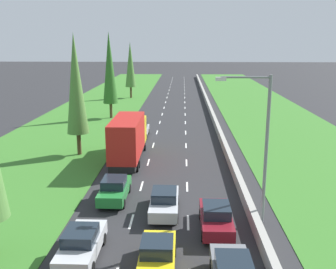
% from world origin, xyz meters
% --- Properties ---
extents(ground_plane, '(300.00, 300.00, 0.00)m').
position_xyz_m(ground_plane, '(0.00, 60.00, 0.00)').
color(ground_plane, '#28282B').
rests_on(ground_plane, ground).
extents(grass_verge_left, '(14.00, 140.00, 0.04)m').
position_xyz_m(grass_verge_left, '(-12.65, 60.00, 0.02)').
color(grass_verge_left, '#387528').
rests_on(grass_verge_left, ground).
extents(grass_verge_right, '(14.00, 140.00, 0.04)m').
position_xyz_m(grass_verge_right, '(14.35, 60.00, 0.02)').
color(grass_verge_right, '#387528').
rests_on(grass_verge_right, ground).
extents(median_barrier, '(0.44, 120.00, 0.85)m').
position_xyz_m(median_barrier, '(5.70, 60.00, 0.42)').
color(median_barrier, '#9E9B93').
rests_on(median_barrier, ground).
extents(lane_markings, '(3.64, 116.00, 0.01)m').
position_xyz_m(lane_markings, '(0.00, 60.00, 0.01)').
color(lane_markings, white).
rests_on(lane_markings, ground).
extents(silver_sedan_left_lane, '(1.82, 4.50, 1.64)m').
position_xyz_m(silver_sedan_left_lane, '(-3.73, 16.80, 0.81)').
color(silver_sedan_left_lane, silver).
rests_on(silver_sedan_left_lane, ground).
extents(yellow_hatchback_centre_lane, '(1.74, 3.90, 1.72)m').
position_xyz_m(yellow_hatchback_centre_lane, '(0.21, 15.87, 0.84)').
color(yellow_hatchback_centre_lane, yellow).
rests_on(yellow_hatchback_centre_lane, ground).
extents(green_sedan_left_lane, '(1.82, 4.50, 1.64)m').
position_xyz_m(green_sedan_left_lane, '(-3.34, 24.33, 0.81)').
color(green_sedan_left_lane, '#237A33').
rests_on(green_sedan_left_lane, ground).
extents(maroon_sedan_right_lane, '(1.82, 4.50, 1.64)m').
position_xyz_m(maroon_sedan_right_lane, '(3.36, 20.11, 0.81)').
color(maroon_sedan_right_lane, maroon).
rests_on(maroon_sedan_right_lane, ground).
extents(red_box_truck_left_lane, '(2.46, 9.40, 4.18)m').
position_xyz_m(red_box_truck_left_lane, '(-3.59, 33.42, 2.18)').
color(red_box_truck_left_lane, black).
rests_on(red_box_truck_left_lane, ground).
extents(silver_sedan_centre_lane, '(1.82, 4.50, 1.64)m').
position_xyz_m(silver_sedan_centre_lane, '(0.23, 22.26, 0.81)').
color(silver_sedan_centre_lane, silver).
rests_on(silver_sedan_centre_lane, ground).
extents(silver_sedan_left_lane_fifth, '(1.82, 4.50, 1.64)m').
position_xyz_m(silver_sedan_left_lane_fifth, '(-3.55, 42.70, 0.81)').
color(silver_sedan_left_lane_fifth, silver).
rests_on(silver_sedan_left_lane_fifth, ground).
extents(poplar_tree_second, '(2.09, 2.09, 11.68)m').
position_xyz_m(poplar_tree_second, '(-8.72, 35.25, 6.89)').
color(poplar_tree_second, '#4C3823').
rests_on(poplar_tree_second, ground).
extents(poplar_tree_third, '(2.10, 2.10, 12.18)m').
position_xyz_m(poplar_tree_third, '(-8.97, 53.84, 7.14)').
color(poplar_tree_third, '#4C3823').
rests_on(poplar_tree_third, ground).
extents(poplar_tree_fourth, '(2.07, 2.07, 10.73)m').
position_xyz_m(poplar_tree_fourth, '(-8.78, 74.29, 6.42)').
color(poplar_tree_fourth, '#4C3823').
rests_on(poplar_tree_fourth, ground).
extents(street_light_mast, '(3.20, 0.28, 9.00)m').
position_xyz_m(street_light_mast, '(5.95, 21.31, 5.23)').
color(street_light_mast, gray).
rests_on(street_light_mast, ground).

